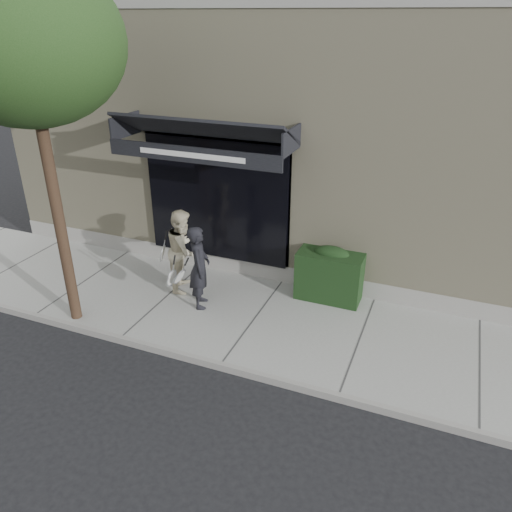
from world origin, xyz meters
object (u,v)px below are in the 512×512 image
at_px(pedestrian_back, 183,250).
at_px(hedge, 330,274).
at_px(street_tree, 26,43).
at_px(pedestrian_front, 199,267).

bearing_deg(pedestrian_back, hedge, 14.18).
bearing_deg(pedestrian_back, street_tree, -127.24).
xyz_separation_m(pedestrian_front, pedestrian_back, (-0.64, 0.52, 0.03)).
distance_m(hedge, pedestrian_front, 2.63).
distance_m(pedestrian_front, pedestrian_back, 0.82).
distance_m(hedge, pedestrian_back, 3.03).
distance_m(hedge, street_tree, 6.61).
bearing_deg(pedestrian_back, pedestrian_front, -39.21).
bearing_deg(hedge, street_tree, -149.33).
bearing_deg(street_tree, hedge, 30.67).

